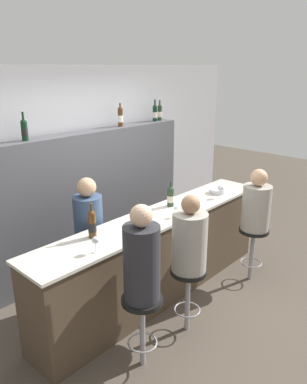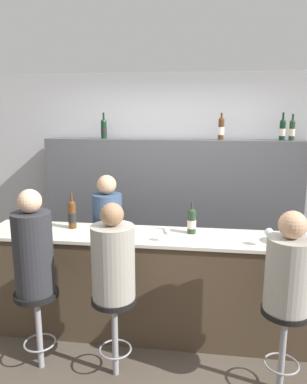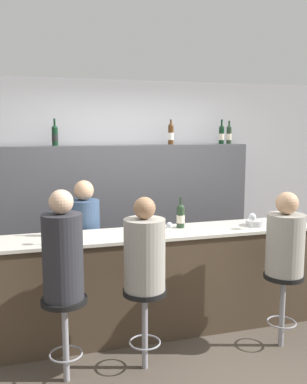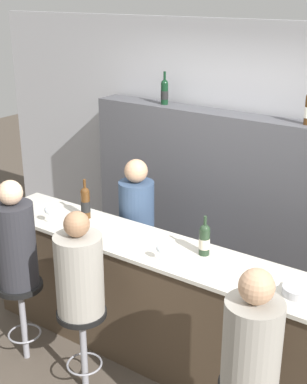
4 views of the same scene
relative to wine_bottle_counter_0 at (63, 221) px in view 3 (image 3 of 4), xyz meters
name	(u,v)px [view 3 (image 3 of 4)]	position (x,y,z in m)	size (l,w,h in m)	color
ground_plane	(163,342)	(0.87, -0.36, -1.15)	(16.00, 16.00, 0.00)	#4C4238
wall_back	(122,184)	(0.87, 1.37, 0.15)	(6.40, 0.05, 2.60)	#B2B2B7
bar_counter	(155,282)	(0.87, -0.10, -0.65)	(3.32, 0.56, 1.01)	#473828
back_bar_cabinet	(126,218)	(0.87, 1.14, -0.25)	(3.12, 0.28, 1.80)	#4C4C51
wine_bottle_counter_0	(63,221)	(0.00, 0.00, 0.00)	(0.08, 0.08, 0.35)	#4C2D14
wine_bottle_counter_1	(181,216)	(1.16, 0.00, -0.02)	(0.08, 0.08, 0.31)	#233823
wine_bottle_backbar_0	(55,135)	(0.03, 1.14, 0.77)	(0.07, 0.07, 0.31)	black
wine_bottle_backbar_1	(171,134)	(1.45, 1.14, 0.78)	(0.07, 0.07, 0.31)	#4C2D14
wine_bottle_backbar_2	(221,134)	(2.14, 1.14, 0.77)	(0.07, 0.07, 0.32)	black
wine_bottle_backbar_3	(229,134)	(2.25, 1.14, 0.77)	(0.07, 0.07, 0.30)	#233823
wine_glass_0	(45,232)	(-0.18, -0.27, -0.03)	(0.07, 0.07, 0.15)	silver
wine_glass_1	(169,226)	(0.95, -0.27, -0.05)	(0.07, 0.07, 0.13)	silver
wine_glass_2	(252,217)	(1.82, -0.27, -0.02)	(0.08, 0.08, 0.16)	silver
metal_bowl	(255,223)	(1.93, -0.14, -0.11)	(0.20, 0.20, 0.06)	#B7B7BC
bar_stool_left	(65,317)	(-0.06, -0.72, -0.61)	(0.36, 0.36, 0.69)	gray
guest_seated_left	(63,252)	(-0.06, -0.72, -0.09)	(0.31, 0.31, 0.85)	#28282D
bar_stool_middle	(145,307)	(0.59, -0.72, -0.61)	(0.36, 0.36, 0.69)	gray
guest_seated_middle	(145,251)	(0.59, -0.72, -0.13)	(0.34, 0.34, 0.77)	gray
bar_stool_right	(283,290)	(1.90, -0.72, -0.61)	(0.36, 0.36, 0.69)	gray
guest_seated_right	(285,240)	(1.90, -0.72, -0.14)	(0.34, 0.34, 0.75)	gray
bartender	(85,256)	(0.25, 0.39, -0.47)	(0.31, 0.31, 1.48)	#334766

